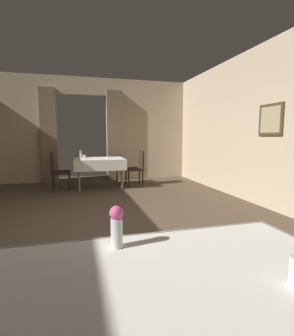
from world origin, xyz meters
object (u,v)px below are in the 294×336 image
at_px(dining_table_mid, 99,162).
at_px(flower_vase_mid, 81,154).
at_px(dining_table_near, 184,302).
at_px(chair_mid_left, 57,169).
at_px(flower_vase_near, 116,225).
at_px(plate_mid_c, 109,158).
at_px(glass_mid_b, 84,157).
at_px(chair_mid_right, 137,166).

distance_m(dining_table_mid, flower_vase_mid, 0.59).
bearing_deg(dining_table_near, chair_mid_left, 98.51).
height_order(chair_mid_left, flower_vase_near, flower_vase_near).
relative_size(dining_table_near, flower_vase_near, 7.30).
height_order(dining_table_near, flower_vase_mid, flower_vase_mid).
distance_m(flower_vase_mid, plate_mid_c, 0.76).
height_order(chair_mid_left, plate_mid_c, chair_mid_left).
bearing_deg(flower_vase_mid, glass_mid_b, -73.92).
relative_size(flower_vase_near, glass_mid_b, 2.25).
bearing_deg(plate_mid_c, chair_mid_right, -1.27).
bearing_deg(plate_mid_c, flower_vase_mid, 161.18).
xyz_separation_m(chair_mid_left, flower_vase_mid, (0.57, 0.43, 0.34)).
xyz_separation_m(dining_table_near, dining_table_mid, (0.16, 5.82, -0.01)).
relative_size(dining_table_mid, plate_mid_c, 6.90).
xyz_separation_m(flower_vase_mid, glass_mid_b, (0.08, -0.28, -0.06)).
relative_size(flower_vase_near, flower_vase_mid, 1.05).
bearing_deg(chair_mid_right, dining_table_mid, -175.99).
xyz_separation_m(dining_table_near, glass_mid_b, (-0.20, 5.87, 0.13)).
relative_size(glass_mid_b, plate_mid_c, 0.52).
bearing_deg(flower_vase_near, plate_mid_c, 83.50).
bearing_deg(dining_table_near, flower_vase_near, 118.36).
relative_size(dining_table_mid, flower_vase_mid, 6.23).
height_order(chair_mid_right, plate_mid_c, chair_mid_right).
height_order(flower_vase_near, flower_vase_mid, flower_vase_near).
height_order(dining_table_mid, plate_mid_c, plate_mid_c).
bearing_deg(glass_mid_b, plate_mid_c, 3.58).
bearing_deg(dining_table_mid, dining_table_near, -91.61).
relative_size(chair_mid_right, glass_mid_b, 9.73).
xyz_separation_m(dining_table_near, chair_mid_right, (1.18, 5.89, -0.15)).
xyz_separation_m(chair_mid_right, glass_mid_b, (-1.39, -0.02, 0.28)).
distance_m(chair_mid_left, plate_mid_c, 1.32).
xyz_separation_m(dining_table_near, flower_vase_mid, (-0.28, 6.15, 0.19)).
height_order(chair_mid_right, chair_mid_left, same).
xyz_separation_m(flower_vase_near, glass_mid_b, (0.00, 5.49, -0.07)).
relative_size(chair_mid_right, chair_mid_left, 1.00).
distance_m(chair_mid_right, flower_vase_mid, 1.53).
bearing_deg(plate_mid_c, glass_mid_b, -176.42).
height_order(glass_mid_b, plate_mid_c, glass_mid_b).
distance_m(chair_mid_left, glass_mid_b, 0.73).
height_order(chair_mid_right, flower_vase_near, flower_vase_near).
bearing_deg(chair_mid_left, glass_mid_b, 13.11).
xyz_separation_m(glass_mid_b, plate_mid_c, (0.63, 0.04, -0.04)).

